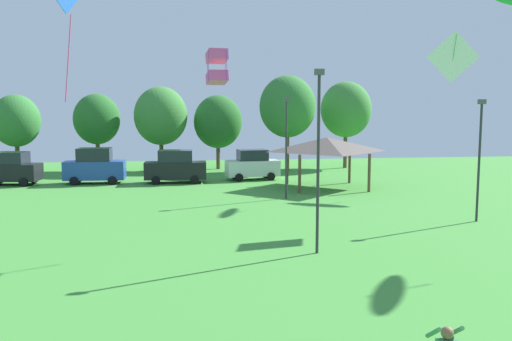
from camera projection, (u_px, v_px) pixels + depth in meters
The scene contains 16 objects.
kite_flying_6 at pixel (217, 67), 21.78m from camera, with size 0.90×0.96×1.43m.
kite_flying_7 at pixel (453, 57), 27.02m from camera, with size 2.51×0.68×2.54m.
parked_car_leftmost at pixel (11, 169), 39.89m from camera, with size 4.28×2.48×2.43m.
parked_car_second_from_left at pixel (95, 166), 40.61m from camera, with size 4.45×2.04×2.67m.
parked_car_third_from_left at pixel (175, 167), 40.95m from camera, with size 4.63×2.05×2.48m.
parked_car_rightmost_in_row at pixel (252, 165), 42.74m from camera, with size 4.30×2.30×2.39m.
park_pavilion at pixel (327, 145), 38.16m from camera, with size 6.21×5.67×3.60m.
light_post_0 at pixel (480, 153), 26.84m from camera, with size 0.36×0.20×6.10m.
light_post_1 at pixel (318, 152), 20.87m from camera, with size 0.36×0.20×7.16m.
light_post_3 at pixel (286, 142), 33.63m from camera, with size 0.36×0.20×6.30m.
treeline_tree_1 at pixel (16, 121), 45.71m from camera, with size 4.01×4.01×6.77m.
treeline_tree_2 at pixel (97, 119), 48.29m from camera, with size 4.10×4.10×6.90m.
treeline_tree_3 at pixel (161, 116), 48.41m from camera, with size 4.74×4.74×7.54m.
treeline_tree_4 at pixel (218, 122), 49.86m from camera, with size 4.43×4.43×6.81m.
treeline_tree_5 at pixel (288, 107), 47.97m from camera, with size 4.99×4.99×8.51m.
treeline_tree_6 at pixel (346, 110), 50.62m from camera, with size 4.73×4.73×8.10m.
Camera 1 is at (-2.40, 1.64, 5.72)m, focal length 38.00 mm.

